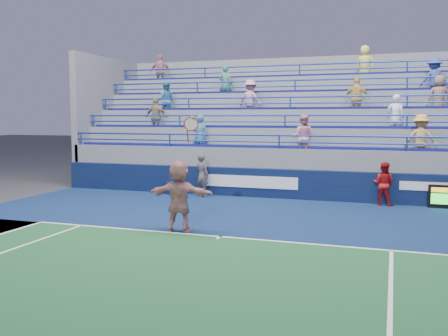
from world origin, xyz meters
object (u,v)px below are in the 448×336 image
(serve_speed_board, at_px, (447,197))
(judge_chair, at_px, (172,187))
(ball_girl, at_px, (384,184))
(tennis_player, at_px, (179,196))
(line_judge, at_px, (202,175))

(serve_speed_board, height_order, judge_chair, judge_chair)
(judge_chair, xyz_separation_m, ball_girl, (7.96, -0.00, 0.47))
(ball_girl, bearing_deg, tennis_player, 64.54)
(serve_speed_board, distance_m, tennis_player, 9.19)
(serve_speed_board, distance_m, judge_chair, 9.96)
(serve_speed_board, distance_m, ball_girl, 2.03)
(ball_girl, bearing_deg, serve_speed_board, -164.86)
(judge_chair, bearing_deg, ball_girl, -0.01)
(ball_girl, bearing_deg, line_judge, 16.98)
(serve_speed_board, distance_m, line_judge, 8.61)
(judge_chair, distance_m, line_judge, 1.48)
(ball_girl, bearing_deg, judge_chair, 15.02)
(serve_speed_board, bearing_deg, tennis_player, -140.02)
(judge_chair, distance_m, tennis_player, 6.61)
(tennis_player, relative_size, line_judge, 1.84)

